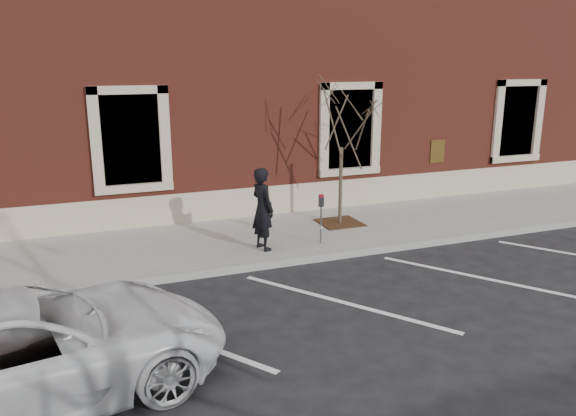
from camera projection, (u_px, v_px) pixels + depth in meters
name	position (u px, v px, depth m)	size (l,w,h in m)	color
ground	(298.00, 263.00, 12.23)	(120.00, 120.00, 0.00)	#28282B
sidewalk_near	(271.00, 237.00, 13.79)	(40.00, 3.50, 0.15)	#ADAAA3
curb_near	(299.00, 261.00, 12.17)	(40.00, 0.12, 0.15)	#9E9E99
parking_stripes	(343.00, 303.00, 10.25)	(28.00, 4.40, 0.01)	silver
building_civic	(208.00, 69.00, 18.18)	(40.00, 8.62, 8.00)	maroon
man	(263.00, 209.00, 12.48)	(0.68, 0.45, 1.87)	black
parking_meter	(321.00, 210.00, 12.88)	(0.11, 0.08, 1.17)	#595B60
tree_grate	(340.00, 223.00, 14.70)	(1.06, 1.06, 0.03)	#482D17
sapling	(342.00, 126.00, 14.05)	(2.18, 2.18, 3.63)	brown
white_truck	(22.00, 351.00, 7.10)	(2.43, 5.26, 1.46)	white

